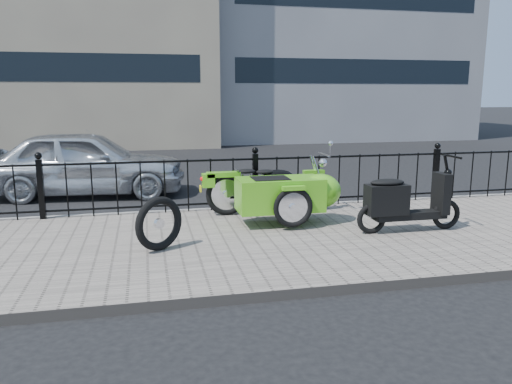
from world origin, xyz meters
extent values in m
plane|color=black|center=(0.00, 0.00, 0.00)|extent=(120.00, 120.00, 0.00)
cube|color=#6B625A|center=(0.00, -0.50, 0.06)|extent=(30.00, 3.80, 0.12)
cube|color=gray|center=(0.00, 1.44, 0.06)|extent=(30.00, 0.10, 0.12)
cylinder|color=black|center=(0.00, 1.30, 0.99)|extent=(14.00, 0.04, 0.04)
cylinder|color=black|center=(0.00, 1.30, 0.24)|extent=(14.00, 0.04, 0.04)
cube|color=black|center=(-3.50, 1.30, 0.60)|extent=(0.09, 0.09, 0.96)
sphere|color=black|center=(-3.50, 1.30, 1.14)|extent=(0.11, 0.11, 0.11)
cube|color=black|center=(0.00, 1.30, 0.60)|extent=(0.09, 0.09, 0.96)
sphere|color=black|center=(0.00, 1.30, 1.14)|extent=(0.11, 0.11, 0.11)
cube|color=black|center=(3.50, 1.30, 0.60)|extent=(0.09, 0.09, 0.96)
sphere|color=black|center=(3.50, 1.30, 1.14)|extent=(0.11, 0.11, 0.11)
cube|color=black|center=(-6.00, 12.02, 3.00)|extent=(12.50, 0.06, 1.00)
cube|color=black|center=(7.00, 13.02, 3.00)|extent=(10.50, 0.06, 1.00)
torus|color=black|center=(0.93, 0.90, 0.46)|extent=(0.69, 0.09, 0.69)
torus|color=black|center=(-0.57, 0.90, 0.46)|extent=(0.69, 0.09, 0.69)
torus|color=black|center=(0.23, -0.24, 0.46)|extent=(0.60, 0.08, 0.60)
cube|color=gray|center=(0.18, 0.90, 0.48)|extent=(0.34, 0.22, 0.24)
cylinder|color=black|center=(0.18, 0.90, 0.41)|extent=(1.40, 0.04, 0.04)
ellipsoid|color=black|center=(0.30, 0.90, 0.72)|extent=(0.54, 0.29, 0.26)
cylinder|color=silver|center=(1.11, 0.90, 1.08)|extent=(0.03, 0.56, 0.03)
cylinder|color=silver|center=(0.99, 0.90, 0.77)|extent=(0.25, 0.04, 0.59)
sphere|color=silver|center=(1.09, 0.90, 0.95)|extent=(0.15, 0.15, 0.15)
cube|color=#5DBF1D|center=(0.93, 0.90, 0.79)|extent=(0.36, 0.12, 0.06)
cube|color=#5DBF1D|center=(-0.62, 0.90, 0.80)|extent=(0.55, 0.16, 0.08)
ellipsoid|color=black|center=(0.08, 0.90, 0.82)|extent=(0.31, 0.22, 0.08)
ellipsoid|color=black|center=(-0.24, 0.90, 0.84)|extent=(0.31, 0.22, 0.08)
sphere|color=red|center=(-0.97, 0.90, 0.74)|extent=(0.07, 0.07, 0.07)
cube|color=yellow|center=(-0.99, 1.00, 0.56)|extent=(0.02, 0.14, 0.10)
cube|color=#5DBF1D|center=(0.13, 0.15, 0.59)|extent=(1.30, 0.62, 0.50)
ellipsoid|color=#5DBF1D|center=(0.78, 0.15, 0.61)|extent=(0.65, 0.60, 0.54)
cube|color=black|center=(-0.02, 0.15, 0.82)|extent=(0.55, 0.43, 0.06)
cube|color=#5DBF1D|center=(0.23, -0.24, 0.76)|extent=(0.34, 0.11, 0.06)
torus|color=black|center=(2.48, -0.64, 0.34)|extent=(0.45, 0.08, 0.45)
torus|color=black|center=(1.29, -0.64, 0.34)|extent=(0.45, 0.08, 0.45)
cube|color=black|center=(1.89, -0.64, 0.36)|extent=(1.09, 0.24, 0.11)
cube|color=black|center=(1.50, -0.64, 0.61)|extent=(0.60, 0.28, 0.44)
ellipsoid|color=black|center=(1.50, -0.64, 0.86)|extent=(0.51, 0.25, 0.10)
cube|color=black|center=(2.38, -0.64, 0.66)|extent=(0.13, 0.33, 0.60)
cylinder|color=black|center=(2.45, -0.64, 0.99)|extent=(0.17, 0.04, 0.48)
cylinder|color=black|center=(2.50, -0.64, 1.21)|extent=(0.03, 0.48, 0.03)
torus|color=black|center=(-1.71, -0.77, 0.47)|extent=(0.64, 0.48, 0.70)
imported|color=silver|center=(-3.08, 3.72, 0.69)|extent=(4.17, 1.96, 1.38)
camera|label=1|loc=(-1.84, -7.06, 2.11)|focal=35.00mm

